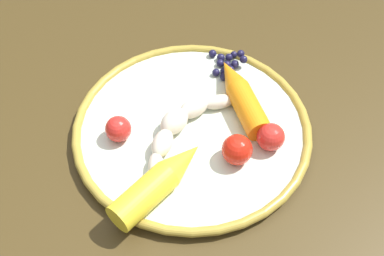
# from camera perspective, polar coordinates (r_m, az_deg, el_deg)

# --- Properties ---
(dining_table) EXTENTS (1.02, 0.95, 0.75)m
(dining_table) POSITION_cam_1_polar(r_m,az_deg,el_deg) (0.75, -2.29, -6.19)
(dining_table) COLOR #3F3015
(dining_table) RESTS_ON ground_plane
(plate) EXTENTS (0.31, 0.31, 0.02)m
(plate) POSITION_cam_1_polar(r_m,az_deg,el_deg) (0.68, -0.00, -0.15)
(plate) COLOR silver
(plate) RESTS_ON dining_table
(banana) EXTENTS (0.07, 0.18, 0.03)m
(banana) POSITION_cam_1_polar(r_m,az_deg,el_deg) (0.67, -1.35, 0.22)
(banana) COLOR beige
(banana) RESTS_ON plate
(carrot_orange) EXTENTS (0.13, 0.11, 0.03)m
(carrot_orange) POSITION_cam_1_polar(r_m,az_deg,el_deg) (0.70, 5.41, 3.61)
(carrot_orange) COLOR orange
(carrot_orange) RESTS_ON plate
(carrot_yellow) EXTENTS (0.06, 0.14, 0.04)m
(carrot_yellow) POSITION_cam_1_polar(r_m,az_deg,el_deg) (0.61, -3.56, -5.85)
(carrot_yellow) COLOR yellow
(carrot_yellow) RESTS_ON plate
(blueberry_pile) EXTENTS (0.06, 0.06, 0.02)m
(blueberry_pile) POSITION_cam_1_polar(r_m,az_deg,el_deg) (0.75, 3.87, 7.17)
(blueberry_pile) COLOR #191638
(blueberry_pile) RESTS_ON plate
(tomato_near) EXTENTS (0.04, 0.04, 0.04)m
(tomato_near) POSITION_cam_1_polar(r_m,az_deg,el_deg) (0.64, 4.98, -2.38)
(tomato_near) COLOR red
(tomato_near) RESTS_ON plate
(tomato_mid) EXTENTS (0.03, 0.03, 0.03)m
(tomato_mid) POSITION_cam_1_polar(r_m,az_deg,el_deg) (0.66, -8.11, -0.09)
(tomato_mid) COLOR red
(tomato_mid) RESTS_ON plate
(tomato_far) EXTENTS (0.04, 0.04, 0.04)m
(tomato_far) POSITION_cam_1_polar(r_m,az_deg,el_deg) (0.66, 8.65, -0.98)
(tomato_far) COLOR red
(tomato_far) RESTS_ON plate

